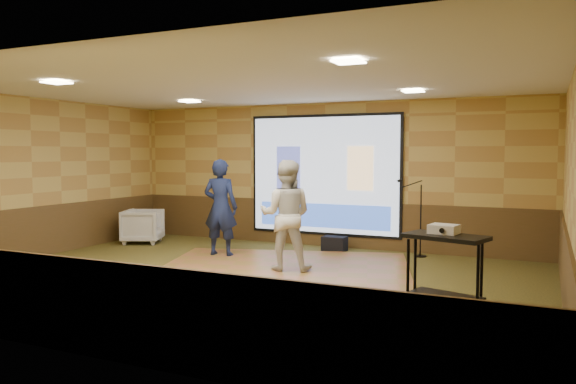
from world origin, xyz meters
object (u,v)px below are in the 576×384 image
at_px(dance_floor, 285,267).
at_px(player_right, 286,215).
at_px(av_table, 445,259).
at_px(duffel_bag, 335,244).
at_px(mic_stand, 418,231).
at_px(player_left, 221,207).
at_px(banquet_chair, 143,226).
at_px(projector, 444,229).
at_px(projector_screen, 324,176).

relative_size(dance_floor, player_right, 2.29).
distance_m(dance_floor, av_table, 3.49).
distance_m(player_right, duffel_bag, 2.30).
xyz_separation_m(av_table, mic_stand, (-1.12, 3.81, -0.21)).
bearing_deg(player_left, mic_stand, -163.84).
height_order(player_right, banquet_chair, player_right).
xyz_separation_m(player_right, projector, (2.78, -1.44, 0.11)).
xyz_separation_m(player_left, mic_stand, (3.38, 1.57, -0.45)).
relative_size(av_table, mic_stand, 0.67).
distance_m(projector_screen, banquet_chair, 4.08).
height_order(dance_floor, player_right, player_right).
bearing_deg(player_left, duffel_bag, -148.99).
relative_size(projector_screen, mic_stand, 2.25).
bearing_deg(mic_stand, projector_screen, 156.72).
distance_m(player_left, banquet_chair, 2.54).
bearing_deg(duffel_bag, player_right, -91.80).
xyz_separation_m(projector_screen, dance_floor, (0.22, -2.38, -1.46)).
bearing_deg(player_left, av_table, 144.78).
height_order(player_right, projector, player_right).
xyz_separation_m(projector, duffel_bag, (-2.71, 3.60, -0.90)).
distance_m(av_table, duffel_bag, 4.64).
relative_size(mic_stand, duffel_bag, 3.15).
bearing_deg(duffel_bag, player_left, -140.18).
bearing_deg(projector_screen, player_right, -82.46).
bearing_deg(banquet_chair, av_table, -137.08).
bearing_deg(av_table, dance_floor, 149.02).
relative_size(player_right, mic_stand, 1.23).
bearing_deg(projector, player_left, 164.33).
relative_size(player_left, banquet_chair, 2.25).
distance_m(projector, mic_stand, 3.91).
bearing_deg(dance_floor, duffel_bag, 84.40).
bearing_deg(mic_stand, banquet_chair, 175.08).
bearing_deg(projector_screen, dance_floor, -84.67).
distance_m(dance_floor, mic_stand, 2.78).
relative_size(player_right, banquet_chair, 2.25).
bearing_deg(player_left, banquet_chair, -24.35).
height_order(av_table, mic_stand, mic_stand).
bearing_deg(player_right, duffel_bag, -107.53).
bearing_deg(player_left, dance_floor, 154.38).
bearing_deg(mic_stand, dance_floor, -145.47).
bearing_deg(banquet_chair, projector_screen, -95.77).
distance_m(av_table, projector, 0.36).
distance_m(player_left, av_table, 5.03).
bearing_deg(banquet_chair, player_left, -129.79).
distance_m(projector_screen, dance_floor, 2.80).
relative_size(projector_screen, av_table, 3.35).
relative_size(player_left, av_table, 1.83).
xyz_separation_m(player_right, banquet_chair, (-4.07, 1.36, -0.57)).
xyz_separation_m(projector_screen, projector, (3.12, -4.05, -0.43)).
relative_size(banquet_chair, duffel_bag, 1.73).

